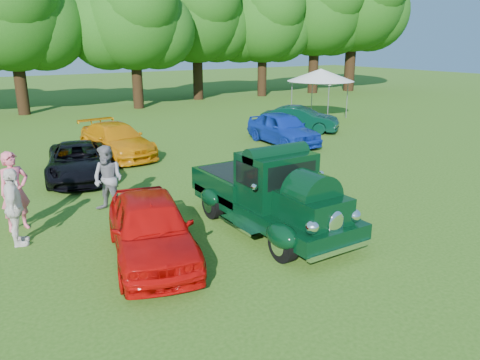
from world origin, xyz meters
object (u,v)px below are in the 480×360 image
back_car_black (78,161)px  back_car_green (300,119)px  spectator_pink (15,191)px  back_car_orange (117,140)px  red_convertible (151,227)px  back_car_blue (283,128)px  hero_pickup (270,195)px  canopy_tent (321,75)px  spectator_white (14,208)px  spectator_grey (108,179)px

back_car_black → back_car_green: bearing=26.4°
back_car_black → spectator_pink: bearing=-108.3°
back_car_orange → spectator_pink: spectator_pink is taller
red_convertible → back_car_green: 15.37m
red_convertible → back_car_black: size_ratio=0.96×
back_car_orange → back_car_blue: 7.24m
back_car_blue → back_car_green: back_car_blue is taller
hero_pickup → back_car_black: hero_pickup is taller
spectator_pink → canopy_tent: canopy_tent is taller
hero_pickup → spectator_pink: bearing=148.5°
spectator_pink → spectator_white: bearing=-116.6°
back_car_blue → canopy_tent: 7.88m
red_convertible → spectator_grey: (0.13, 3.28, 0.22)m
spectator_pink → spectator_white: 1.01m
back_car_black → canopy_tent: bearing=32.6°
back_car_blue → canopy_tent: bearing=40.3°
back_car_orange → canopy_tent: size_ratio=0.90×
red_convertible → back_car_blue: (9.40, 7.66, 0.02)m
back_car_blue → spectator_grey: (-9.27, -4.38, 0.20)m
back_car_orange → spectator_white: 8.57m
canopy_tent → back_car_green: bearing=-144.5°
back_car_green → back_car_black: bearing=153.2°
back_car_black → back_car_green: (11.73, 2.56, 0.05)m
spectator_pink → spectator_grey: spectator_pink is taller
back_car_green → spectator_grey: (-11.86, -6.34, 0.27)m
red_convertible → spectator_grey: 3.29m
back_car_orange → red_convertible: bearing=-109.8°
hero_pickup → back_car_orange: hero_pickup is taller
back_car_orange → spectator_grey: bearing=-115.7°
canopy_tent → spectator_grey: bearing=-150.1°
back_car_blue → spectator_white: bearing=-151.1°
red_convertible → spectator_pink: bearing=137.8°
canopy_tent → spectator_pink: bearing=-153.3°
back_car_blue → spectator_pink: size_ratio=2.12×
spectator_grey → hero_pickup: bearing=7.3°
back_car_green → back_car_blue: bearing=177.9°
spectator_pink → spectator_grey: 2.29m
spectator_pink → spectator_white: spectator_pink is taller
back_car_green → spectator_pink: 15.52m
hero_pickup → spectator_white: bearing=157.6°
spectator_white → spectator_grey: bearing=-55.9°
back_car_black → canopy_tent: (15.33, 5.13, 1.95)m
spectator_grey → spectator_white: spectator_grey is taller
spectator_pink → hero_pickup: bearing=-49.3°
red_convertible → spectator_grey: spectator_grey is taller
hero_pickup → canopy_tent: 17.51m
back_car_black → spectator_white: spectator_white is taller
back_car_orange → spectator_grey: (-2.25, -6.14, 0.26)m
spectator_white → spectator_pink: bearing=2.4°
back_car_black → canopy_tent: 16.29m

